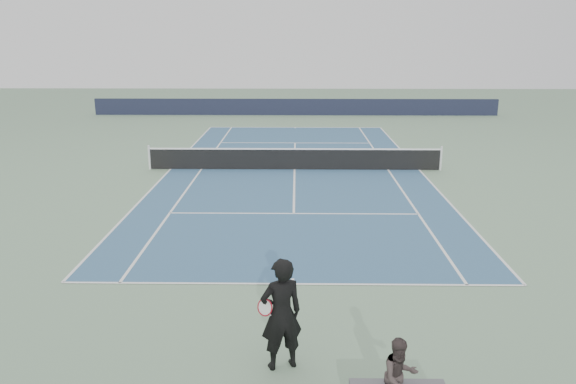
{
  "coord_description": "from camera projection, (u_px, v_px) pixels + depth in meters",
  "views": [
    {
      "loc": [
        0.08,
        -24.09,
        5.66
      ],
      "look_at": [
        -0.17,
        -7.65,
        1.1
      ],
      "focal_mm": 35.0,
      "sensor_mm": 36.0,
      "label": 1
    }
  ],
  "objects": [
    {
      "name": "tennis_player",
      "position": [
        281.0,
        314.0,
        9.7
      ],
      "size": [
        0.92,
        0.79,
        2.06
      ],
      "color": "black",
      "rests_on": "ground"
    },
    {
      "name": "ground",
      "position": [
        295.0,
        170.0,
        24.72
      ],
      "size": [
        80.0,
        80.0,
        0.0
      ],
      "primitive_type": "plane",
      "color": "gray"
    },
    {
      "name": "tennis_net",
      "position": [
        295.0,
        158.0,
        24.59
      ],
      "size": [
        12.9,
        0.1,
        1.07
      ],
      "color": "silver",
      "rests_on": "ground"
    },
    {
      "name": "court_surface",
      "position": [
        295.0,
        170.0,
        24.72
      ],
      "size": [
        10.97,
        23.77,
        0.01
      ],
      "primitive_type": "cube",
      "color": "#345A7C",
      "rests_on": "ground"
    },
    {
      "name": "windscreen_far",
      "position": [
        296.0,
        107.0,
        41.79
      ],
      "size": [
        30.0,
        0.25,
        1.2
      ],
      "primitive_type": "cube",
      "color": "black",
      "rests_on": "ground"
    }
  ]
}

